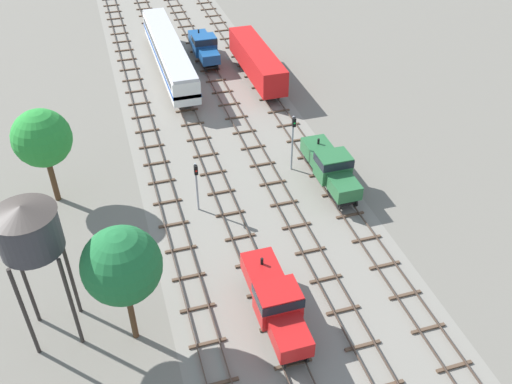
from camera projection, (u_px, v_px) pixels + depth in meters
ground_plane at (221, 133)px, 55.16m from camera, size 480.00×480.00×0.00m
ballast_bed at (221, 133)px, 55.16m from camera, size 17.88×176.00×0.01m
track_far_left at (149, 138)px, 54.24m from camera, size 2.40×126.00×0.29m
track_left at (196, 131)px, 55.31m from camera, size 2.40×126.00×0.29m
track_centre_left at (240, 124)px, 56.38m from camera, size 2.40×126.00×0.29m
track_centre at (283, 117)px, 57.45m from camera, size 2.40×126.00×0.29m
shunter_loco_left_nearest at (275, 300)px, 35.12m from camera, size 2.74×8.46×3.10m
shunter_loco_centre_near at (331, 166)px, 47.07m from camera, size 2.74×8.46×3.10m
freight_boxcar_centre_mid at (257, 60)px, 63.25m from camera, size 2.87×14.00×3.60m
passenger_coach_left_midfar at (169, 52)px, 64.74m from camera, size 2.96×22.00×3.80m
shunter_loco_centre_left_far at (204, 46)px, 67.70m from camera, size 2.74×8.46×3.10m
water_tower at (28, 231)px, 30.58m from camera, size 3.68×3.68×10.26m
signal_post_nearest at (293, 137)px, 48.12m from camera, size 0.28×0.47×5.43m
signal_post_near at (197, 181)px, 43.78m from camera, size 0.28×0.47×4.56m
lineside_tree_0 at (42, 138)px, 43.09m from camera, size 4.62×4.62×8.32m
lineside_tree_1 at (122, 266)px, 31.60m from camera, size 4.68×4.68×8.62m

